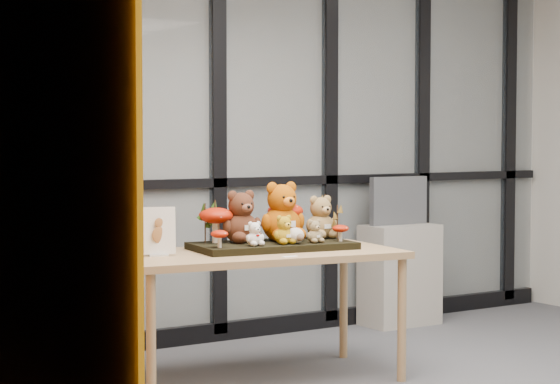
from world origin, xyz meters
TOP-DOWN VIEW (x-y plane):
  - room_shell at (0.00, 0.00)m, footprint 5.00×5.00m
  - glass_partition at (-0.00, 2.47)m, footprint 4.90×0.06m
  - orange_panel at (-2.47, 0.30)m, footprint 0.02×2.00m
  - display_table at (-0.81, 1.38)m, footprint 1.63×0.97m
  - diorama_tray at (-0.69, 1.42)m, footprint 0.94×0.56m
  - bear_pooh_yellow at (-0.59, 1.47)m, footprint 0.31×0.29m
  - bear_brown_medium at (-0.83, 1.52)m, footprint 0.27×0.25m
  - bear_tan_back at (-0.34, 1.45)m, footprint 0.23×0.22m
  - bear_small_yellow at (-0.68, 1.31)m, footprint 0.15×0.14m
  - bear_white_bow at (-0.87, 1.32)m, footprint 0.12×0.12m
  - bear_beige_small at (-0.50, 1.27)m, footprint 0.12×0.11m
  - plush_cream_hedgehog at (-0.63, 1.29)m, footprint 0.08×0.08m
  - mushroom_back_left at (-0.97, 1.57)m, footprint 0.20×0.20m
  - mushroom_back_right at (-0.53, 1.54)m, footprint 0.21×0.21m
  - mushroom_front_left at (-1.07, 1.34)m, footprint 0.09×0.09m
  - mushroom_front_right at (-0.34, 1.26)m, footprint 0.09×0.09m
  - sprig_green_far_left at (-1.03, 1.58)m, footprint 0.05×0.05m
  - sprig_green_mid_left at (-0.95, 1.62)m, footprint 0.05×0.05m
  - sprig_dry_far_right at (-0.30, 1.46)m, footprint 0.05×0.05m
  - sprig_dry_mid_right at (-0.29, 1.34)m, footprint 0.05×0.05m
  - sprig_green_centre at (-0.74, 1.60)m, footprint 0.05×0.05m
  - sign_holder at (-1.37, 1.47)m, footprint 0.18×0.09m
  - label_card at (-0.81, 1.06)m, footprint 0.09×0.03m
  - cabinet at (0.93, 2.27)m, footprint 0.54×0.32m
  - monitor at (0.93, 2.29)m, footprint 0.49×0.05m

SIDE VIEW (x-z plane):
  - cabinet at x=0.93m, z-range 0.00..0.72m
  - display_table at x=-0.81m, z-range 0.30..1.02m
  - label_card at x=-0.81m, z-range 0.72..0.73m
  - diorama_tray at x=-0.69m, z-range 0.72..0.76m
  - plush_cream_hedgehog at x=-0.63m, z-range 0.76..0.86m
  - mushroom_front_right at x=-0.34m, z-range 0.76..0.87m
  - mushroom_front_left at x=-1.07m, z-range 0.76..0.87m
  - bear_beige_small at x=-0.50m, z-range 0.76..0.90m
  - bear_white_bow at x=-0.87m, z-range 0.76..0.91m
  - sign_holder at x=-1.37m, z-range 0.71..0.97m
  - bear_small_yellow at x=-0.68m, z-range 0.76..0.94m
  - sprig_dry_mid_right at x=-0.29m, z-range 0.76..0.96m
  - sprig_green_centre at x=-0.74m, z-range 0.76..0.97m
  - mushroom_back_left at x=-0.97m, z-range 0.76..0.98m
  - sprig_green_far_left at x=-1.03m, z-range 0.76..0.98m
  - mushroom_back_right at x=-0.53m, z-range 0.76..0.99m
  - sprig_green_mid_left at x=-0.95m, z-range 0.76..1.00m
  - sprig_dry_far_right at x=-0.30m, z-range 0.76..1.02m
  - monitor at x=0.93m, z-range 0.72..1.07m
  - bear_tan_back at x=-0.34m, z-range 0.76..1.04m
  - bear_brown_medium at x=-0.83m, z-range 0.76..1.08m
  - bear_pooh_yellow at x=-0.59m, z-range 0.76..1.13m
  - orange_panel at x=-2.47m, z-range 0.20..2.60m
  - glass_partition at x=0.00m, z-range 0.03..2.81m
  - room_shell at x=0.00m, z-range -0.82..4.18m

